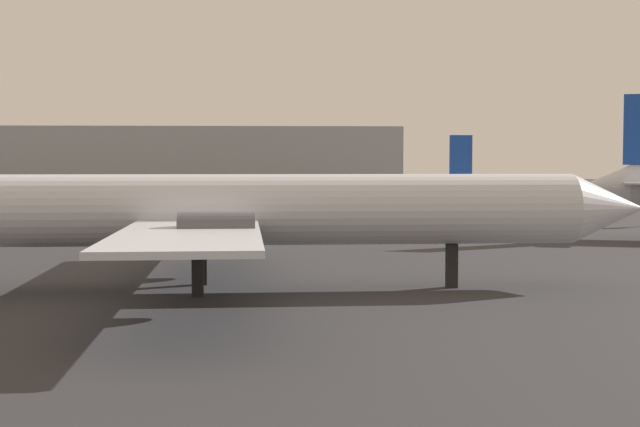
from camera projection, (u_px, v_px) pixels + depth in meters
The scene contains 3 objects.
airplane_on_taxiway at pixel (225, 210), 40.22m from camera, with size 37.79×30.41×11.55m.
airplane_far_right at pixel (372, 191), 92.45m from camera, with size 27.40×23.29×8.54m.
terminal_building at pixel (139, 164), 138.96m from camera, with size 78.98×18.93×10.93m, color #999EA3.
Camera 1 is at (0.99, -6.50, 5.68)m, focal length 50.97 mm.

